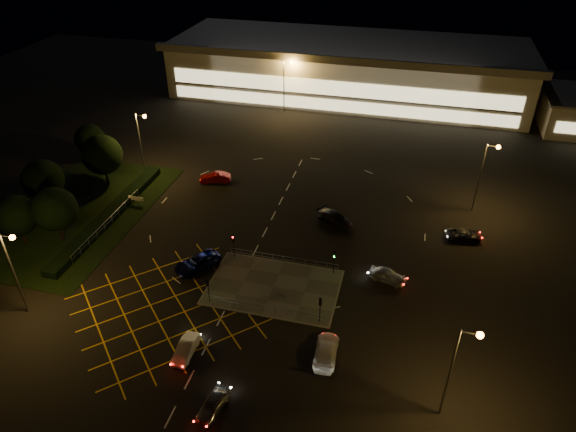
% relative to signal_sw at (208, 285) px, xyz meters
% --- Properties ---
extents(ground, '(180.00, 180.00, 0.00)m').
position_rel_signal_sw_xyz_m(ground, '(4.00, 5.99, -2.37)').
color(ground, black).
rests_on(ground, ground).
extents(pedestrian_island, '(14.00, 9.00, 0.12)m').
position_rel_signal_sw_xyz_m(pedestrian_island, '(6.00, 3.99, -2.31)').
color(pedestrian_island, '#4C4944').
rests_on(pedestrian_island, ground).
extents(grass_verge, '(18.00, 30.00, 0.08)m').
position_rel_signal_sw_xyz_m(grass_verge, '(-24.00, 11.99, -2.33)').
color(grass_verge, black).
rests_on(grass_verge, ground).
extents(hedge, '(2.00, 26.00, 1.00)m').
position_rel_signal_sw_xyz_m(hedge, '(-19.00, 11.99, -1.87)').
color(hedge, black).
rests_on(hedge, ground).
extents(supermarket, '(72.00, 26.50, 10.50)m').
position_rel_signal_sw_xyz_m(supermarket, '(4.00, 67.95, 2.95)').
color(supermarket, beige).
rests_on(supermarket, ground).
extents(streetlight_sw, '(1.78, 0.56, 10.03)m').
position_rel_signal_sw_xyz_m(streetlight_sw, '(-17.56, -6.01, 4.20)').
color(streetlight_sw, slate).
rests_on(streetlight_sw, ground).
extents(streetlight_se, '(1.78, 0.56, 10.03)m').
position_rel_signal_sw_xyz_m(streetlight_se, '(24.44, -8.01, 4.20)').
color(streetlight_se, slate).
rests_on(streetlight_se, ground).
extents(streetlight_nw, '(1.78, 0.56, 10.03)m').
position_rel_signal_sw_xyz_m(streetlight_nw, '(-19.56, 23.99, 4.20)').
color(streetlight_nw, slate).
rests_on(streetlight_nw, ground).
extents(streetlight_ne, '(1.78, 0.56, 10.03)m').
position_rel_signal_sw_xyz_m(streetlight_ne, '(28.44, 25.99, 4.20)').
color(streetlight_ne, slate).
rests_on(streetlight_ne, ground).
extents(streetlight_far_left, '(1.78, 0.56, 10.03)m').
position_rel_signal_sw_xyz_m(streetlight_far_left, '(-5.56, 53.99, 4.20)').
color(streetlight_far_left, slate).
rests_on(streetlight_far_left, ground).
extents(streetlight_far_right, '(1.78, 0.56, 10.03)m').
position_rel_signal_sw_xyz_m(streetlight_far_right, '(34.44, 55.99, 4.20)').
color(streetlight_far_right, slate).
rests_on(streetlight_far_right, ground).
extents(signal_sw, '(0.28, 0.30, 3.15)m').
position_rel_signal_sw_xyz_m(signal_sw, '(0.00, 0.00, 0.00)').
color(signal_sw, black).
rests_on(signal_sw, pedestrian_island).
extents(signal_se, '(0.28, 0.30, 3.15)m').
position_rel_signal_sw_xyz_m(signal_se, '(12.00, 0.00, 0.00)').
color(signal_se, black).
rests_on(signal_se, pedestrian_island).
extents(signal_nw, '(0.28, 0.30, 3.15)m').
position_rel_signal_sw_xyz_m(signal_nw, '(0.00, 7.99, 0.00)').
color(signal_nw, black).
rests_on(signal_nw, pedestrian_island).
extents(signal_ne, '(0.28, 0.30, 3.15)m').
position_rel_signal_sw_xyz_m(signal_ne, '(12.00, 7.99, 0.00)').
color(signal_ne, black).
rests_on(signal_ne, pedestrian_island).
extents(tree_a, '(5.04, 5.04, 6.86)m').
position_rel_signal_sw_xyz_m(tree_a, '(-26.00, 3.99, 1.97)').
color(tree_a, black).
rests_on(tree_a, ground).
extents(tree_b, '(5.40, 5.40, 7.35)m').
position_rel_signal_sw_xyz_m(tree_b, '(-28.00, 11.99, 2.28)').
color(tree_b, black).
rests_on(tree_b, ground).
extents(tree_c, '(5.76, 5.76, 7.84)m').
position_rel_signal_sw_xyz_m(tree_c, '(-24.00, 19.99, 2.59)').
color(tree_c, black).
rests_on(tree_c, ground).
extents(tree_d, '(4.68, 4.68, 6.37)m').
position_rel_signal_sw_xyz_m(tree_d, '(-30.00, 25.99, 1.65)').
color(tree_d, black).
rests_on(tree_d, ground).
extents(tree_e, '(5.40, 5.40, 7.35)m').
position_rel_signal_sw_xyz_m(tree_e, '(-22.00, 5.99, 2.28)').
color(tree_e, black).
rests_on(tree_e, ground).
extents(car_near_silver, '(2.14, 4.12, 1.34)m').
position_rel_signal_sw_xyz_m(car_near_silver, '(5.26, -12.36, -1.70)').
color(car_near_silver, '#A9ADB0').
rests_on(car_near_silver, ground).
extents(car_queue_white, '(1.43, 4.08, 1.34)m').
position_rel_signal_sw_xyz_m(car_queue_white, '(0.53, -7.26, -1.70)').
color(car_queue_white, silver).
rests_on(car_queue_white, ground).
extents(car_left_blue, '(5.23, 5.98, 1.53)m').
position_rel_signal_sw_xyz_m(car_left_blue, '(-3.50, 5.13, -1.60)').
color(car_left_blue, '#0B1143').
rests_on(car_left_blue, ground).
extents(car_far_dkgrey, '(5.66, 4.68, 1.55)m').
position_rel_signal_sw_xyz_m(car_far_dkgrey, '(10.39, 18.15, -1.59)').
color(car_far_dkgrey, black).
rests_on(car_far_dkgrey, ground).
extents(car_right_silver, '(4.54, 2.75, 1.45)m').
position_rel_signal_sw_xyz_m(car_right_silver, '(18.09, 8.37, -1.64)').
color(car_right_silver, silver).
rests_on(car_right_silver, ground).
extents(car_circ_red, '(4.80, 2.88, 1.49)m').
position_rel_signal_sw_xyz_m(car_circ_red, '(-8.88, 24.76, -1.62)').
color(car_circ_red, '#980B0D').
rests_on(car_circ_red, ground).
extents(car_east_grey, '(4.68, 2.74, 1.22)m').
position_rel_signal_sw_xyz_m(car_east_grey, '(26.66, 18.86, -1.76)').
color(car_east_grey, black).
rests_on(car_east_grey, ground).
extents(car_approach_white, '(2.37, 5.25, 1.49)m').
position_rel_signal_sw_xyz_m(car_approach_white, '(13.48, -4.24, -1.62)').
color(car_approach_white, '#B9B9B9').
rests_on(car_approach_white, ground).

